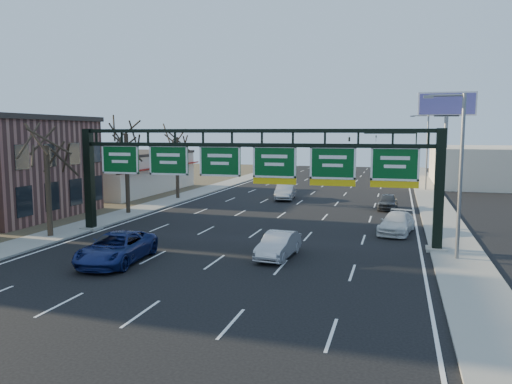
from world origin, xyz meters
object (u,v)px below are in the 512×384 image
(car_silver_sedan, at_px, (278,245))
(car_white_wagon, at_px, (397,223))
(sign_gantry, at_px, (249,169))
(car_blue_suv, at_px, (117,248))

(car_silver_sedan, bearing_deg, car_white_wagon, 59.23)
(car_silver_sedan, relative_size, car_white_wagon, 0.88)
(car_silver_sedan, height_order, car_white_wagon, car_white_wagon)
(sign_gantry, relative_size, car_white_wagon, 5.02)
(sign_gantry, xyz_separation_m, car_silver_sedan, (2.92, -4.08, -3.92))
(car_blue_suv, xyz_separation_m, car_silver_sedan, (8.11, 3.43, -0.09))
(car_blue_suv, bearing_deg, sign_gantry, 50.77)
(car_white_wagon, bearing_deg, sign_gantry, -143.17)
(car_blue_suv, distance_m, car_silver_sedan, 8.80)
(sign_gantry, relative_size, car_silver_sedan, 5.73)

